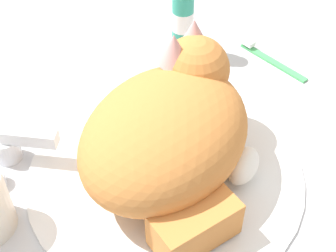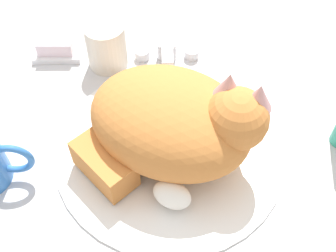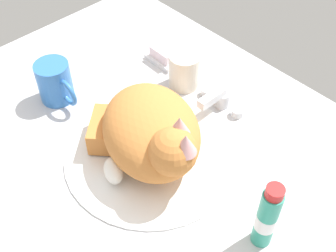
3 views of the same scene
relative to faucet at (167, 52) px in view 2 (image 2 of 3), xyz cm
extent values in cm
cube|color=silver|center=(0.00, -20.46, -3.84)|extent=(110.00, 82.50, 3.00)
cylinder|color=white|center=(0.00, -20.46, -1.92)|extent=(36.36, 36.36, 0.85)
cylinder|color=silver|center=(0.00, 1.06, -0.56)|extent=(3.60, 3.60, 3.57)
cube|color=silver|center=(0.00, -2.66, 2.23)|extent=(2.00, 7.45, 2.00)
cylinder|color=silver|center=(-4.70, 1.06, -1.44)|extent=(2.80, 2.80, 1.80)
cylinder|color=silver|center=(4.70, 1.06, -1.44)|extent=(2.80, 2.80, 1.80)
ellipsoid|color=#D17F3D|center=(0.00, -20.46, 4.93)|extent=(30.23, 27.52, 12.84)
sphere|color=#D17F3D|center=(8.91, -23.15, 8.46)|extent=(12.06, 12.06, 9.05)
ellipsoid|color=white|center=(7.28, -22.37, 6.53)|extent=(7.45, 7.02, 4.97)
cone|color=#DB9E9E|center=(7.75, -20.85, 12.30)|extent=(5.43, 5.43, 4.07)
cone|color=#DB9E9E|center=(11.43, -22.60, 12.30)|extent=(5.43, 5.43, 4.07)
cube|color=#D17F3D|center=(-9.73, -25.19, 1.07)|extent=(10.49, 10.87, 5.12)
ellipsoid|color=white|center=(0.03, -30.37, 0.81)|extent=(6.60, 5.66, 4.61)
torus|color=#3372C6|center=(-22.83, -24.98, 2.52)|extent=(6.44, 1.00, 6.44)
cylinder|color=silver|center=(-11.00, -0.27, 1.97)|extent=(7.28, 7.28, 8.62)
cube|color=white|center=(-20.87, 2.73, -1.74)|extent=(9.00, 6.40, 1.20)
cube|color=silver|center=(-20.87, 2.73, 0.18)|extent=(6.62, 5.04, 2.65)
camera|label=1|loc=(-41.32, -26.47, 47.64)|focal=52.30mm
camera|label=2|loc=(-1.26, -58.73, 52.69)|focal=44.81mm
camera|label=3|loc=(44.32, -57.70, 68.10)|focal=46.73mm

